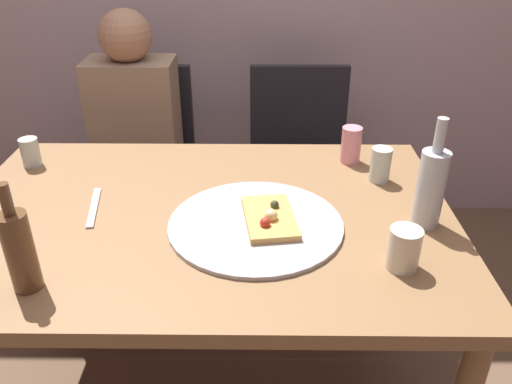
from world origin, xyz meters
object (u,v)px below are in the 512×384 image
object	(u,v)px
pizza_slice_last	(270,217)
chair_left	(143,157)
tumbler_near	(30,152)
chair_right	(298,158)
wine_bottle	(431,186)
pizza_tray	(256,224)
wine_glass	(404,249)
dining_table	(205,236)
tumbler_far	(381,165)
guest_in_sweater	(133,144)
table_knife	(94,207)
soda_can	(351,145)
beer_bottle	(19,250)

from	to	relation	value
pizza_slice_last	chair_left	world-z (taller)	chair_left
pizza_slice_last	tumbler_near	distance (m)	0.86
chair_right	wine_bottle	bearing A→B (deg)	106.38
pizza_tray	wine_glass	distance (m)	0.39
dining_table	pizza_tray	size ratio (longest dim) A/B	2.99
tumbler_far	chair_right	xyz separation A→B (m)	(-0.20, 0.68, -0.30)
guest_in_sweater	pizza_tray	bearing A→B (deg)	123.20
wine_bottle	tumbler_near	distance (m)	1.25
wine_bottle	table_knife	distance (m)	0.93
pizza_tray	wine_glass	world-z (taller)	wine_glass
pizza_slice_last	guest_in_sweater	bearing A→B (deg)	125.30
pizza_tray	tumbler_near	world-z (taller)	tumbler_near
chair_right	pizza_tray	bearing A→B (deg)	79.03
soda_can	chair_left	world-z (taller)	chair_left
wine_glass	soda_can	distance (m)	0.58
tumbler_far	wine_glass	distance (m)	0.45
pizza_tray	tumbler_near	size ratio (longest dim) A/B	4.96
dining_table	tumbler_near	xyz separation A→B (m)	(-0.60, 0.29, 0.13)
dining_table	chair_right	distance (m)	0.95
pizza_tray	wine_bottle	xyz separation A→B (m)	(0.46, 0.02, 0.11)
wine_glass	chair_right	xyz separation A→B (m)	(-0.17, 1.12, -0.29)
beer_bottle	chair_right	xyz separation A→B (m)	(0.69, 1.21, -0.34)
chair_left	pizza_slice_last	bearing A→B (deg)	120.72
wine_bottle	dining_table	bearing A→B (deg)	174.84
wine_bottle	chair_right	distance (m)	1.03
chair_right	tumbler_near	bearing A→B (deg)	32.06
chair_left	chair_right	distance (m)	0.71
dining_table	pizza_tray	distance (m)	0.19
dining_table	chair_right	bearing A→B (deg)	69.23
pizza_tray	beer_bottle	distance (m)	0.58
wine_glass	table_knife	world-z (taller)	wine_glass
wine_bottle	chair_right	size ratio (longest dim) A/B	0.34
tumbler_near	wine_glass	world-z (taller)	wine_glass
chair_right	table_knife	bearing A→B (deg)	52.98
tumbler_far	chair_left	world-z (taller)	chair_left
dining_table	chair_left	distance (m)	0.97
wine_glass	guest_in_sweater	xyz separation A→B (m)	(-0.87, 0.97, -0.17)
wine_glass	guest_in_sweater	world-z (taller)	guest_in_sweater
wine_glass	chair_right	bearing A→B (deg)	98.39
pizza_tray	guest_in_sweater	bearing A→B (deg)	123.20
guest_in_sweater	beer_bottle	bearing A→B (deg)	90.63
dining_table	guest_in_sweater	world-z (taller)	guest_in_sweater
beer_bottle	soda_can	bearing A→B (deg)	38.96
tumbler_near	wine_glass	distance (m)	1.22
dining_table	wine_bottle	bearing A→B (deg)	-5.16
dining_table	beer_bottle	size ratio (longest dim) A/B	5.32
wine_bottle	tumbler_far	bearing A→B (deg)	106.14
soda_can	dining_table	bearing A→B (deg)	-144.01
pizza_slice_last	tumbler_far	distance (m)	0.44
pizza_slice_last	chair_right	bearing A→B (deg)	81.18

